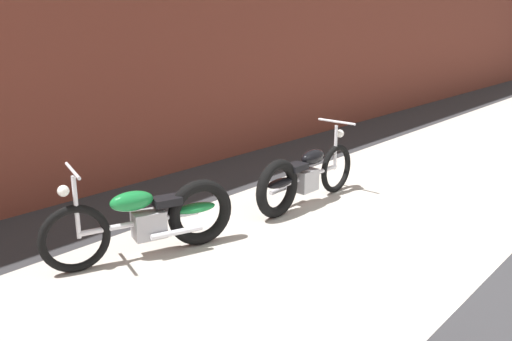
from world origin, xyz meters
TOP-DOWN VIEW (x-y plane):
  - ground_plane at (0.00, 0.00)m, footprint 80.00×80.00m
  - sidewalk_slab at (0.00, 1.75)m, footprint 36.00×3.50m
  - motorcycle_green at (-1.48, 2.77)m, footprint 1.93×0.87m
  - motorcycle_black at (0.66, 2.51)m, footprint 2.01×0.58m

SIDE VIEW (x-z plane):
  - ground_plane at x=0.00m, z-range 0.00..0.00m
  - sidewalk_slab at x=0.00m, z-range 0.00..0.01m
  - motorcycle_green at x=-1.48m, z-range -0.12..0.91m
  - motorcycle_black at x=0.66m, z-range -0.12..0.91m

